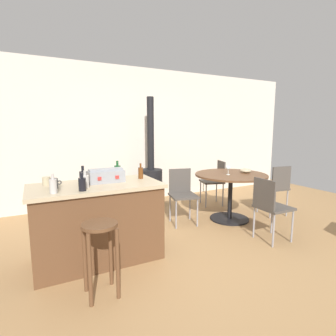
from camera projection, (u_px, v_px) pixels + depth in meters
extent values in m
plane|color=#A37A4C|center=(199.00, 247.00, 3.36)|extent=(8.80, 8.80, 0.00)
cube|color=beige|center=(131.00, 136.00, 5.37)|extent=(8.00, 0.10, 2.70)
cube|color=brown|center=(98.00, 224.00, 3.00)|extent=(1.36, 0.69, 0.84)
cube|color=tan|center=(96.00, 186.00, 2.94)|extent=(1.42, 0.75, 0.04)
cylinder|color=brown|center=(111.00, 253.00, 2.52)|extent=(0.04, 0.04, 0.65)
cylinder|color=brown|center=(85.00, 258.00, 2.41)|extent=(0.04, 0.04, 0.65)
cylinder|color=brown|center=(90.00, 271.00, 2.20)|extent=(0.04, 0.04, 0.65)
cylinder|color=brown|center=(118.00, 264.00, 2.31)|extent=(0.04, 0.04, 0.65)
cylinder|color=brown|center=(99.00, 225.00, 2.31)|extent=(0.32, 0.32, 0.03)
cylinder|color=black|center=(229.00, 219.00, 4.38)|extent=(0.63, 0.63, 0.02)
cylinder|color=black|center=(230.00, 198.00, 4.33)|extent=(0.07, 0.07, 0.74)
cylinder|color=brown|center=(231.00, 175.00, 4.27)|extent=(1.15, 1.15, 0.03)
cube|color=#47423D|center=(212.00, 182.00, 5.16)|extent=(0.50, 0.50, 0.03)
cube|color=#47423D|center=(221.00, 171.00, 5.16)|extent=(0.12, 0.35, 0.40)
cylinder|color=gray|center=(223.00, 195.00, 5.06)|extent=(0.02, 0.02, 0.45)
cylinder|color=gray|center=(216.00, 191.00, 5.39)|extent=(0.02, 0.02, 0.45)
cylinder|color=gray|center=(201.00, 192.00, 5.33)|extent=(0.02, 0.02, 0.45)
cylinder|color=gray|center=(206.00, 196.00, 5.00)|extent=(0.02, 0.02, 0.45)
cube|color=#47423D|center=(183.00, 196.00, 4.11)|extent=(0.47, 0.47, 0.03)
cube|color=#47423D|center=(180.00, 181.00, 4.26)|extent=(0.36, 0.10, 0.40)
cylinder|color=gray|center=(190.00, 206.00, 4.35)|extent=(0.02, 0.02, 0.44)
cylinder|color=gray|center=(170.00, 208.00, 4.26)|extent=(0.02, 0.02, 0.44)
cylinder|color=gray|center=(176.00, 215.00, 3.94)|extent=(0.02, 0.02, 0.44)
cylinder|color=gray|center=(197.00, 213.00, 4.03)|extent=(0.02, 0.02, 0.44)
cube|color=#47423D|center=(274.00, 207.00, 3.51)|extent=(0.41, 0.41, 0.03)
cube|color=#47423D|center=(264.00, 194.00, 3.40)|extent=(0.03, 0.36, 0.40)
cylinder|color=gray|center=(254.00, 222.00, 3.63)|extent=(0.02, 0.02, 0.44)
cylinder|color=gray|center=(273.00, 231.00, 3.33)|extent=(0.02, 0.02, 0.44)
cylinder|color=gray|center=(292.00, 226.00, 3.47)|extent=(0.02, 0.02, 0.44)
cylinder|color=gray|center=(272.00, 218.00, 3.77)|extent=(0.02, 0.02, 0.44)
cube|color=#47423D|center=(273.00, 188.00, 4.57)|extent=(0.46, 0.46, 0.03)
cube|color=#47423D|center=(281.00, 178.00, 4.37)|extent=(0.36, 0.08, 0.40)
cylinder|color=gray|center=(271.00, 205.00, 4.40)|extent=(0.02, 0.02, 0.46)
cylinder|color=gray|center=(287.00, 203.00, 4.50)|extent=(0.02, 0.02, 0.46)
cylinder|color=gray|center=(273.00, 198.00, 4.82)|extent=(0.02, 0.02, 0.46)
cylinder|color=gray|center=(258.00, 200.00, 4.72)|extent=(0.02, 0.02, 0.46)
cylinder|color=black|center=(151.00, 203.00, 5.19)|extent=(0.37, 0.37, 0.06)
cylinder|color=black|center=(151.00, 186.00, 5.14)|extent=(0.44, 0.44, 0.65)
cube|color=#2D2826|center=(156.00, 188.00, 4.94)|extent=(0.20, 0.02, 0.20)
cylinder|color=black|center=(151.00, 134.00, 4.99)|extent=(0.13, 0.13, 1.37)
cube|color=gray|center=(106.00, 176.00, 3.05)|extent=(0.40, 0.20, 0.14)
cube|color=gray|center=(106.00, 170.00, 3.03)|extent=(0.38, 0.12, 0.02)
cube|color=red|center=(100.00, 179.00, 2.91)|extent=(0.04, 0.01, 0.04)
cube|color=red|center=(117.00, 177.00, 2.99)|extent=(0.04, 0.01, 0.04)
cylinder|color=black|center=(83.00, 178.00, 2.86)|extent=(0.08, 0.08, 0.16)
cylinder|color=black|center=(83.00, 169.00, 2.84)|extent=(0.03, 0.03, 0.06)
cylinder|color=black|center=(82.00, 184.00, 2.62)|extent=(0.07, 0.07, 0.13)
cylinder|color=black|center=(82.00, 175.00, 2.61)|extent=(0.03, 0.03, 0.05)
cylinder|color=#603314|center=(141.00, 173.00, 3.26)|extent=(0.06, 0.06, 0.14)
cylinder|color=#603314|center=(141.00, 165.00, 3.24)|extent=(0.02, 0.02, 0.05)
cylinder|color=#B7B2AD|center=(53.00, 186.00, 2.51)|extent=(0.07, 0.07, 0.14)
cylinder|color=#B7B2AD|center=(53.00, 177.00, 2.50)|extent=(0.03, 0.03, 0.05)
cylinder|color=#194C23|center=(118.00, 172.00, 3.30)|extent=(0.08, 0.08, 0.16)
cylinder|color=#194C23|center=(117.00, 163.00, 3.28)|extent=(0.03, 0.03, 0.06)
cylinder|color=#B7B2AD|center=(85.00, 182.00, 2.76)|extent=(0.08, 0.08, 0.13)
cylinder|color=#B7B2AD|center=(85.00, 173.00, 2.74)|extent=(0.03, 0.03, 0.05)
cylinder|color=tan|center=(46.00, 181.00, 2.89)|extent=(0.09, 0.09, 0.09)
torus|color=tan|center=(52.00, 180.00, 2.91)|extent=(0.05, 0.01, 0.05)
cylinder|color=#383838|center=(54.00, 183.00, 2.72)|extent=(0.08, 0.08, 0.11)
torus|color=#383838|center=(59.00, 183.00, 2.75)|extent=(0.05, 0.01, 0.05)
cylinder|color=silver|center=(228.00, 175.00, 4.20)|extent=(0.06, 0.06, 0.00)
cylinder|color=silver|center=(228.00, 172.00, 4.20)|extent=(0.01, 0.01, 0.08)
ellipsoid|color=silver|center=(228.00, 168.00, 4.19)|extent=(0.07, 0.07, 0.06)
ellipsoid|color=tan|center=(246.00, 171.00, 4.38)|extent=(0.18, 0.18, 0.07)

